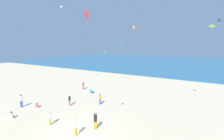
{
  "coord_description": "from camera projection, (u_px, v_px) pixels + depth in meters",
  "views": [
    {
      "loc": [
        9.93,
        -11.27,
        8.12
      ],
      "look_at": [
        0.0,
        5.69,
        4.95
      ],
      "focal_mm": 28.35,
      "sensor_mm": 36.0,
      "label": 1
    }
  ],
  "objects": [
    {
      "name": "ground_plane",
      "position": [
        128.0,
        101.0,
        24.37
      ],
      "size": [
        120.0,
        120.0,
        0.0
      ],
      "primitive_type": "plane",
      "color": "beige"
    },
    {
      "name": "ocean_water",
      "position": [
        183.0,
        64.0,
        65.17
      ],
      "size": [
        120.0,
        60.0,
        0.05
      ],
      "primitive_type": "cube",
      "color": "teal",
      "rests_on": "ground_plane"
    },
    {
      "name": "beach_chair_far_right",
      "position": [
        92.0,
        92.0,
        28.09
      ],
      "size": [
        0.56,
        0.71,
        0.59
      ],
      "rotation": [
        0.0,
        0.0,
        1.69
      ],
      "color": "#2370B2",
      "rests_on": "ground_plane"
    },
    {
      "name": "person_0",
      "position": [
        75.0,
        125.0,
        15.18
      ],
      "size": [
        0.42,
        0.42,
        1.75
      ],
      "rotation": [
        0.0,
        0.0,
        3.38
      ],
      "color": "yellow",
      "rests_on": "ground_plane"
    },
    {
      "name": "person_1",
      "position": [
        50.0,
        117.0,
        17.25
      ],
      "size": [
        0.37,
        0.37,
        1.42
      ],
      "rotation": [
        0.0,
        0.0,
        0.38
      ],
      "color": "yellow",
      "rests_on": "ground_plane"
    },
    {
      "name": "person_2",
      "position": [
        21.0,
        100.0,
        21.96
      ],
      "size": [
        0.36,
        0.36,
        1.65
      ],
      "rotation": [
        0.0,
        0.0,
        3.06
      ],
      "color": "blue",
      "rests_on": "ground_plane"
    },
    {
      "name": "person_3",
      "position": [
        100.0,
        98.0,
        23.01
      ],
      "size": [
        0.4,
        0.4,
        1.43
      ],
      "rotation": [
        0.0,
        0.0,
        2.23
      ],
      "color": "blue",
      "rests_on": "ground_plane"
    },
    {
      "name": "person_4",
      "position": [
        70.0,
        100.0,
        22.55
      ],
      "size": [
        0.3,
        0.3,
        1.39
      ],
      "rotation": [
        0.0,
        0.0,
        1.67
      ],
      "color": "#D8599E",
      "rests_on": "ground_plane"
    },
    {
      "name": "person_5",
      "position": [
        95.0,
        120.0,
        16.44
      ],
      "size": [
        0.44,
        0.44,
        1.61
      ],
      "rotation": [
        0.0,
        0.0,
        2.56
      ],
      "color": "orange",
      "rests_on": "ground_plane"
    },
    {
      "name": "person_6",
      "position": [
        37.0,
        105.0,
        22.05
      ],
      "size": [
        0.59,
        0.62,
        0.7
      ],
      "rotation": [
        0.0,
        0.0,
        0.86
      ],
      "color": "#D8599E",
      "rests_on": "ground_plane"
    },
    {
      "name": "person_7",
      "position": [
        83.0,
        85.0,
        30.24
      ],
      "size": [
        0.39,
        0.39,
        1.41
      ],
      "rotation": [
        0.0,
        0.0,
        2.49
      ],
      "color": "red",
      "rests_on": "ground_plane"
    },
    {
      "name": "person_8",
      "position": [
        12.0,
        116.0,
        18.88
      ],
      "size": [
        0.69,
        0.69,
        0.8
      ],
      "rotation": [
        0.0,
        0.0,
        2.36
      ],
      "color": "white",
      "rests_on": "ground_plane"
    },
    {
      "name": "kite_pink",
      "position": [
        105.0,
        52.0,
        43.26
      ],
      "size": [
        0.68,
        0.78,
        1.49
      ],
      "rotation": [
        0.0,
        0.0,
        2.17
      ],
      "color": "pink"
    },
    {
      "name": "kite_teal",
      "position": [
        122.0,
        47.0,
        27.22
      ],
      "size": [
        0.44,
        0.5,
        1.12
      ],
      "rotation": [
        0.0,
        0.0,
        1.3
      ],
      "color": "#1EADAD"
    },
    {
      "name": "kite_lime",
      "position": [
        212.0,
        26.0,
        19.12
      ],
      "size": [
        0.85,
        0.84,
        1.19
      ],
      "rotation": [
        0.0,
        0.0,
        2.43
      ],
      "color": "#99DB33"
    },
    {
      "name": "kite_orange",
      "position": [
        134.0,
        27.0,
        39.87
      ],
      "size": [
        0.95,
        1.06,
        1.68
      ],
      "rotation": [
        0.0,
        0.0,
        0.31
      ],
      "color": "orange"
    },
    {
      "name": "kite_white",
      "position": [
        61.0,
        7.0,
        29.26
      ],
      "size": [
        0.71,
        0.66,
        1.66
      ],
      "rotation": [
        0.0,
        0.0,
        5.8
      ],
      "color": "white"
    },
    {
      "name": "kite_red",
      "position": [
        87.0,
        15.0,
        12.36
      ],
      "size": [
        0.57,
        0.27,
        1.09
      ],
      "rotation": [
        0.0,
        0.0,
        2.41
      ],
      "color": "red"
    },
    {
      "name": "kite_black",
      "position": [
        219.0,
        20.0,
        36.9
      ],
      "size": [
        0.79,
        0.76,
        1.72
      ],
      "rotation": [
        0.0,
        0.0,
        1.91
      ],
      "color": "black"
    }
  ]
}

